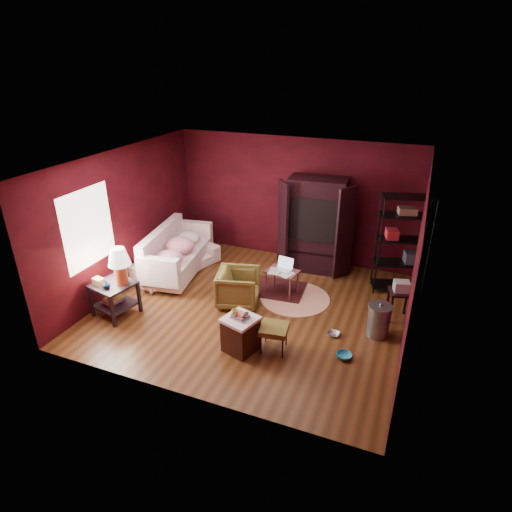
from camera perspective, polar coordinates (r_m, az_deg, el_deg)
The scene contains 18 objects.
room at distance 7.58m, azimuth -0.88°, elevation 2.16°, with size 5.54×5.04×2.84m.
sofa at distance 9.51m, azimuth -10.62°, elevation 0.01°, with size 1.99×0.58×0.78m, color white.
armchair at distance 8.16m, azimuth -2.37°, elevation -4.02°, with size 0.75×0.71×0.78m, color black.
pet_bowl_steel at distance 7.55m, azimuth 10.35°, elevation -9.70°, with size 0.21×0.05×0.21m, color #ABACB2.
pet_bowl_turquoise at distance 7.07m, azimuth 11.73°, elevation -12.37°, with size 0.25×0.08×0.25m, color #299BBF.
vase at distance 7.99m, azimuth -19.34°, elevation -3.65°, with size 0.14×0.14×0.14m, color #0C1A3E.
mug at distance 6.74m, azimuth -2.84°, elevation -7.46°, with size 0.11×0.09×0.11m, color #E3D06F.
side_table at distance 8.05m, azimuth -18.08°, elevation -2.50°, with size 0.80×0.80×1.33m.
sofa_cushions at distance 9.44m, azimuth -10.70°, elevation 0.27°, with size 1.22×2.33×0.93m.
hamper at distance 6.99m, azimuth -2.07°, elevation -10.28°, with size 0.62×0.62×0.70m.
footstool at distance 6.95m, azimuth 2.43°, elevation -9.79°, with size 0.49×0.49×0.45m.
rug_round at distance 8.54m, azimuth 5.22°, elevation -5.63°, with size 1.61×1.61×0.01m.
rug_oriental at distance 8.85m, azimuth 2.15°, elevation -4.28°, with size 1.38×0.98×0.01m.
laptop_desk at distance 8.47m, azimuth 3.54°, elevation -2.29°, with size 0.66×0.55×0.75m.
tv_armoire at distance 9.31m, azimuth 7.93°, elevation 4.28°, with size 1.63×0.93×2.07m.
wire_shelving at distance 8.81m, azimuth 19.06°, elevation 1.98°, with size 1.06×0.67×2.01m.
small_stand at distance 8.05m, azimuth 18.75°, elevation -4.45°, with size 0.47×0.47×0.76m.
trash_can at distance 7.61m, azimuth 16.04°, elevation -8.25°, with size 0.43×0.43×0.64m.
Camera 1 is at (2.66, -6.44, 4.38)m, focal length 30.00 mm.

